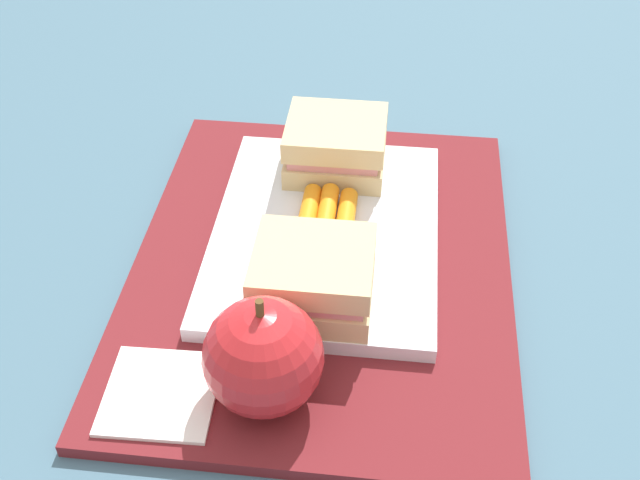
{
  "coord_description": "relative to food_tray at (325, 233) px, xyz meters",
  "views": [
    {
      "loc": [
        0.43,
        0.05,
        0.42
      ],
      "look_at": [
        0.01,
        0.0,
        0.04
      ],
      "focal_mm": 44.65,
      "sensor_mm": 36.0,
      "label": 1
    }
  ],
  "objects": [
    {
      "name": "ground_plane",
      "position": [
        0.03,
        0.0,
        -0.02
      ],
      "size": [
        2.4,
        2.4,
        0.0
      ],
      "primitive_type": "plane",
      "color": "#42667A"
    },
    {
      "name": "lunchbag_mat",
      "position": [
        0.03,
        0.0,
        -0.01
      ],
      "size": [
        0.36,
        0.28,
        0.01
      ],
      "primitive_type": "cube",
      "color": "maroon",
      "rests_on": "ground_plane"
    },
    {
      "name": "food_tray",
      "position": [
        0.0,
        0.0,
        0.0
      ],
      "size": [
        0.23,
        0.17,
        0.01
      ],
      "primitive_type": "cube",
      "color": "white",
      "rests_on": "lunchbag_mat"
    },
    {
      "name": "sandwich_half_left",
      "position": [
        -0.08,
        0.0,
        0.03
      ],
      "size": [
        0.07,
        0.08,
        0.04
      ],
      "color": "#DBC189",
      "rests_on": "food_tray"
    },
    {
      "name": "sandwich_half_right",
      "position": [
        0.08,
        0.0,
        0.03
      ],
      "size": [
        0.07,
        0.08,
        0.04
      ],
      "color": "#DBC189",
      "rests_on": "food_tray"
    },
    {
      "name": "carrot_sticks_bundle",
      "position": [
        -0.0,
        0.0,
        0.01
      ],
      "size": [
        0.08,
        0.04,
        0.02
      ],
      "color": "orange",
      "rests_on": "food_tray"
    },
    {
      "name": "apple",
      "position": [
        0.15,
        -0.02,
        0.03
      ],
      "size": [
        0.07,
        0.07,
        0.09
      ],
      "color": "red",
      "rests_on": "lunchbag_mat"
    },
    {
      "name": "paper_napkin",
      "position": [
        0.16,
        -0.09,
        -0.0
      ],
      "size": [
        0.07,
        0.07,
        0.0
      ],
      "primitive_type": "cube",
      "rotation": [
        0.0,
        0.0,
        0.03
      ],
      "color": "white",
      "rests_on": "lunchbag_mat"
    }
  ]
}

